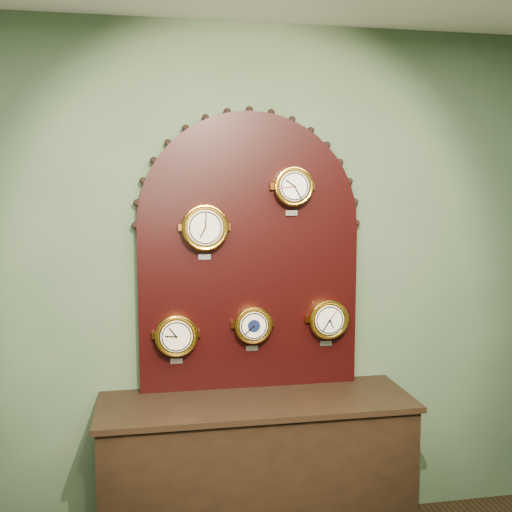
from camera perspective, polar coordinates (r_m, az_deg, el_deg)
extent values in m
plane|color=#3F563B|center=(3.31, -0.77, -2.62)|extent=(4.00, 0.00, 4.00)
cube|color=black|center=(3.37, 0.06, -20.43)|extent=(1.60, 0.50, 0.80)
cube|color=black|center=(3.28, -0.62, -4.82)|extent=(1.20, 0.06, 0.90)
cylinder|color=black|center=(3.22, -0.63, 3.05)|extent=(1.20, 0.06, 1.20)
cylinder|color=gold|center=(3.14, -4.93, 2.76)|extent=(0.23, 0.08, 0.23)
torus|color=gold|center=(3.10, -4.88, 2.72)|extent=(0.25, 0.02, 0.25)
cylinder|color=beige|center=(3.10, -4.87, 2.71)|extent=(0.18, 0.01, 0.18)
cube|color=#B5B5BC|center=(3.17, -4.95, -0.08)|extent=(0.07, 0.01, 0.03)
cylinder|color=gold|center=(3.21, 3.53, 6.67)|extent=(0.20, 0.08, 0.20)
torus|color=gold|center=(3.18, 3.67, 6.67)|extent=(0.21, 0.02, 0.21)
cylinder|color=white|center=(3.17, 3.70, 6.67)|extent=(0.16, 0.01, 0.16)
cube|color=#B5B5BC|center=(3.23, 3.42, 4.14)|extent=(0.06, 0.01, 0.03)
cylinder|color=gold|center=(3.21, -7.64, -7.47)|extent=(0.21, 0.08, 0.21)
torus|color=gold|center=(3.18, -7.62, -7.61)|extent=(0.23, 0.02, 0.23)
cylinder|color=beige|center=(3.17, -7.61, -7.64)|extent=(0.17, 0.01, 0.17)
cube|color=#B5B5BC|center=(3.27, -7.62, -9.92)|extent=(0.07, 0.01, 0.03)
cylinder|color=gold|center=(3.25, -0.33, -6.54)|extent=(0.19, 0.08, 0.19)
torus|color=gold|center=(3.21, -0.23, -6.67)|extent=(0.20, 0.02, 0.20)
cylinder|color=beige|center=(3.21, -0.20, -6.70)|extent=(0.15, 0.01, 0.15)
cube|color=#B5B5BC|center=(3.30, -0.39, -8.81)|extent=(0.07, 0.01, 0.03)
cylinder|color=#0B1434|center=(3.20, -0.19, -6.71)|extent=(0.07, 0.00, 0.07)
cylinder|color=gold|center=(3.34, 6.86, -5.96)|extent=(0.20, 0.08, 0.20)
torus|color=gold|center=(3.31, 7.02, -6.07)|extent=(0.22, 0.02, 0.22)
cylinder|color=white|center=(3.30, 7.06, -6.10)|extent=(0.16, 0.01, 0.16)
cube|color=#B5B5BC|center=(3.39, 6.70, -8.29)|extent=(0.07, 0.01, 0.03)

